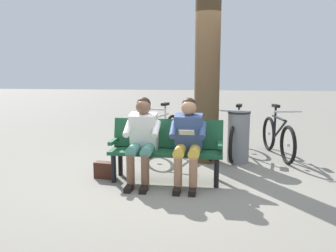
% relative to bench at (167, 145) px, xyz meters
% --- Properties ---
extents(ground_plane, '(40.00, 40.00, 0.00)m').
position_rel_bench_xyz_m(ground_plane, '(-0.20, 0.16, -0.51)').
color(ground_plane, slate).
extents(bench, '(1.62, 0.55, 0.87)m').
position_rel_bench_xyz_m(bench, '(0.00, 0.00, 0.00)').
color(bench, '#194C2D').
rests_on(bench, ground).
extents(person_reading, '(0.50, 0.78, 1.20)m').
position_rel_bench_xyz_m(person_reading, '(-0.31, 0.18, 0.16)').
color(person_reading, '#334772').
rests_on(person_reading, ground).
extents(person_companion, '(0.50, 0.78, 1.20)m').
position_rel_bench_xyz_m(person_companion, '(0.33, 0.15, 0.16)').
color(person_companion, white).
rests_on(person_companion, ground).
extents(handbag, '(0.32, 0.19, 0.24)m').
position_rel_bench_xyz_m(handbag, '(0.91, 0.04, -0.39)').
color(handbag, '#3F1E14').
rests_on(handbag, ground).
extents(tree_trunk, '(0.42, 0.42, 4.03)m').
position_rel_bench_xyz_m(tree_trunk, '(-0.57, -1.07, 1.51)').
color(tree_trunk, '#4C3823').
rests_on(tree_trunk, ground).
extents(litter_bin, '(0.39, 0.39, 0.88)m').
position_rel_bench_xyz_m(litter_bin, '(-1.12, -1.07, -0.07)').
color(litter_bin, slate).
rests_on(litter_bin, ground).
extents(bicycle_red, '(0.48, 1.67, 0.94)m').
position_rel_bench_xyz_m(bicycle_red, '(-1.86, -1.51, -0.15)').
color(bicycle_red, black).
rests_on(bicycle_red, ground).
extents(bicycle_blue, '(0.54, 1.65, 0.94)m').
position_rel_bench_xyz_m(bicycle_blue, '(-1.13, -1.50, -0.15)').
color(bicycle_blue, black).
rests_on(bicycle_blue, ground).
extents(bicycle_black, '(0.67, 1.60, 0.94)m').
position_rel_bench_xyz_m(bicycle_black, '(-0.43, -1.51, -0.15)').
color(bicycle_black, black).
rests_on(bicycle_black, ground).
extents(bicycle_silver, '(0.65, 1.62, 0.94)m').
position_rel_bench_xyz_m(bicycle_silver, '(0.28, -1.61, -0.15)').
color(bicycle_silver, black).
rests_on(bicycle_silver, ground).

